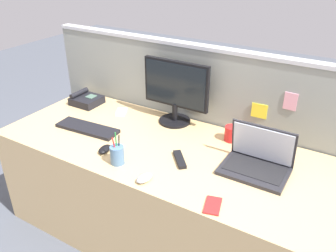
{
  "coord_description": "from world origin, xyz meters",
  "views": [
    {
      "loc": [
        0.95,
        -1.54,
        1.81
      ],
      "look_at": [
        0.0,
        0.05,
        0.83
      ],
      "focal_mm": 37.6,
      "sensor_mm": 36.0,
      "label": 1
    }
  ],
  "objects_px": {
    "cell_phone_silver_slab": "(121,112)",
    "laptop": "(258,160)",
    "desktop_monitor": "(176,89)",
    "cell_phone_red_case": "(213,205)",
    "computer_mouse_left_hand": "(105,149)",
    "tv_remote": "(180,159)",
    "pen_cup": "(117,155)",
    "desk_phone": "(86,100)",
    "keyboard_main": "(87,128)",
    "coffee_mug": "(232,134)",
    "computer_mouse_right_hand": "(144,178)"
  },
  "relations": [
    {
      "from": "desk_phone",
      "to": "cell_phone_red_case",
      "type": "height_order",
      "value": "desk_phone"
    },
    {
      "from": "cell_phone_silver_slab",
      "to": "keyboard_main",
      "type": "bearing_deg",
      "value": -122.7
    },
    {
      "from": "desktop_monitor",
      "to": "cell_phone_silver_slab",
      "type": "height_order",
      "value": "desktop_monitor"
    },
    {
      "from": "keyboard_main",
      "to": "coffee_mug",
      "type": "distance_m",
      "value": 0.93
    },
    {
      "from": "keyboard_main",
      "to": "tv_remote",
      "type": "xyz_separation_m",
      "value": [
        0.7,
        -0.01,
        -0.0
      ]
    },
    {
      "from": "pen_cup",
      "to": "keyboard_main",
      "type": "bearing_deg",
      "value": 153.46
    },
    {
      "from": "pen_cup",
      "to": "computer_mouse_left_hand",
      "type": "bearing_deg",
      "value": 157.98
    },
    {
      "from": "desktop_monitor",
      "to": "laptop",
      "type": "height_order",
      "value": "desktop_monitor"
    },
    {
      "from": "computer_mouse_right_hand",
      "to": "cell_phone_silver_slab",
      "type": "distance_m",
      "value": 0.84
    },
    {
      "from": "keyboard_main",
      "to": "computer_mouse_right_hand",
      "type": "height_order",
      "value": "computer_mouse_right_hand"
    },
    {
      "from": "desktop_monitor",
      "to": "keyboard_main",
      "type": "relative_size",
      "value": 1.08
    },
    {
      "from": "cell_phone_red_case",
      "to": "cell_phone_silver_slab",
      "type": "bearing_deg",
      "value": 134.23
    },
    {
      "from": "tv_remote",
      "to": "coffee_mug",
      "type": "height_order",
      "value": "coffee_mug"
    },
    {
      "from": "computer_mouse_left_hand",
      "to": "tv_remote",
      "type": "relative_size",
      "value": 0.59
    },
    {
      "from": "keyboard_main",
      "to": "cell_phone_silver_slab",
      "type": "xyz_separation_m",
      "value": [
        0.03,
        0.32,
        -0.01
      ]
    },
    {
      "from": "cell_phone_silver_slab",
      "to": "tv_remote",
      "type": "relative_size",
      "value": 0.77
    },
    {
      "from": "keyboard_main",
      "to": "desk_phone",
      "type": "bearing_deg",
      "value": 129.43
    },
    {
      "from": "laptop",
      "to": "computer_mouse_left_hand",
      "type": "height_order",
      "value": "laptop"
    },
    {
      "from": "desktop_monitor",
      "to": "pen_cup",
      "type": "distance_m",
      "value": 0.63
    },
    {
      "from": "keyboard_main",
      "to": "pen_cup",
      "type": "bearing_deg",
      "value": -30.58
    },
    {
      "from": "desktop_monitor",
      "to": "pen_cup",
      "type": "xyz_separation_m",
      "value": [
        -0.02,
        -0.61,
        -0.18
      ]
    },
    {
      "from": "pen_cup",
      "to": "cell_phone_red_case",
      "type": "relative_size",
      "value": 1.49
    },
    {
      "from": "laptop",
      "to": "computer_mouse_left_hand",
      "type": "bearing_deg",
      "value": -160.68
    },
    {
      "from": "tv_remote",
      "to": "pen_cup",
      "type": "bearing_deg",
      "value": 173.52
    },
    {
      "from": "cell_phone_red_case",
      "to": "coffee_mug",
      "type": "relative_size",
      "value": 1.03
    },
    {
      "from": "computer_mouse_left_hand",
      "to": "pen_cup",
      "type": "relative_size",
      "value": 0.54
    },
    {
      "from": "computer_mouse_left_hand",
      "to": "tv_remote",
      "type": "height_order",
      "value": "computer_mouse_left_hand"
    },
    {
      "from": "coffee_mug",
      "to": "cell_phone_red_case",
      "type": "bearing_deg",
      "value": -75.62
    },
    {
      "from": "pen_cup",
      "to": "cell_phone_silver_slab",
      "type": "height_order",
      "value": "pen_cup"
    },
    {
      "from": "laptop",
      "to": "pen_cup",
      "type": "relative_size",
      "value": 1.89
    },
    {
      "from": "cell_phone_silver_slab",
      "to": "computer_mouse_left_hand",
      "type": "bearing_deg",
      "value": -90.29
    },
    {
      "from": "computer_mouse_right_hand",
      "to": "pen_cup",
      "type": "distance_m",
      "value": 0.23
    },
    {
      "from": "desktop_monitor",
      "to": "tv_remote",
      "type": "bearing_deg",
      "value": -57.14
    },
    {
      "from": "desk_phone",
      "to": "coffee_mug",
      "type": "height_order",
      "value": "coffee_mug"
    },
    {
      "from": "desk_phone",
      "to": "pen_cup",
      "type": "bearing_deg",
      "value": -36.1
    },
    {
      "from": "cell_phone_red_case",
      "to": "computer_mouse_left_hand",
      "type": "bearing_deg",
      "value": 156.17
    },
    {
      "from": "desktop_monitor",
      "to": "computer_mouse_right_hand",
      "type": "xyz_separation_m",
      "value": [
        0.2,
        -0.66,
        -0.22
      ]
    },
    {
      "from": "desktop_monitor",
      "to": "cell_phone_red_case",
      "type": "xyz_separation_m",
      "value": [
        0.58,
        -0.66,
        -0.23
      ]
    },
    {
      "from": "coffee_mug",
      "to": "computer_mouse_right_hand",
      "type": "bearing_deg",
      "value": -110.22
    },
    {
      "from": "desk_phone",
      "to": "computer_mouse_left_hand",
      "type": "xyz_separation_m",
      "value": [
        0.56,
        -0.46,
        -0.02
      ]
    },
    {
      "from": "desktop_monitor",
      "to": "desk_phone",
      "type": "bearing_deg",
      "value": -172.66
    },
    {
      "from": "cell_phone_silver_slab",
      "to": "cell_phone_red_case",
      "type": "relative_size",
      "value": 1.04
    },
    {
      "from": "pen_cup",
      "to": "tv_remote",
      "type": "bearing_deg",
      "value": 34.67
    },
    {
      "from": "cell_phone_silver_slab",
      "to": "cell_phone_red_case",
      "type": "distance_m",
      "value": 1.15
    },
    {
      "from": "coffee_mug",
      "to": "desktop_monitor",
      "type": "bearing_deg",
      "value": 173.8
    },
    {
      "from": "computer_mouse_left_hand",
      "to": "cell_phone_silver_slab",
      "type": "xyz_separation_m",
      "value": [
        -0.24,
        0.47,
        -0.01
      ]
    },
    {
      "from": "cell_phone_silver_slab",
      "to": "laptop",
      "type": "bearing_deg",
      "value": -37.51
    },
    {
      "from": "computer_mouse_left_hand",
      "to": "coffee_mug",
      "type": "bearing_deg",
      "value": 31.95
    },
    {
      "from": "desktop_monitor",
      "to": "pen_cup",
      "type": "relative_size",
      "value": 2.5
    },
    {
      "from": "laptop",
      "to": "tv_remote",
      "type": "height_order",
      "value": "laptop"
    }
  ]
}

